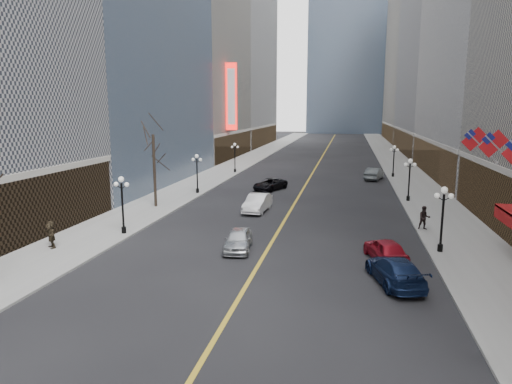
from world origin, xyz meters
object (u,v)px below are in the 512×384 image
at_px(streetlamp_east_1, 443,212).
at_px(streetlamp_west_1, 122,199).
at_px(streetlamp_west_2, 197,169).
at_px(car_sb_near, 395,271).
at_px(car_nb_far, 270,184).
at_px(car_sb_mid, 386,250).
at_px(car_nb_mid, 257,203).
at_px(car_nb_near, 238,240).
at_px(streetlamp_east_2, 409,175).
at_px(car_sb_far, 374,174).
at_px(streetlamp_west_3, 235,154).
at_px(streetlamp_east_3, 394,158).

xyz_separation_m(streetlamp_east_1, streetlamp_west_1, (-23.60, 0.00, 0.00)).
distance_m(streetlamp_west_2, car_sb_near, 31.60).
relative_size(car_nb_far, car_sb_mid, 1.15).
height_order(car_nb_mid, car_nb_far, car_nb_mid).
distance_m(streetlamp_east_1, car_nb_near, 14.11).
height_order(streetlamp_east_2, car_sb_near, streetlamp_east_2).
height_order(streetlamp_east_2, car_nb_near, streetlamp_east_2).
height_order(streetlamp_east_1, car_sb_far, streetlamp_east_1).
relative_size(car_nb_far, car_sb_far, 1.01).
distance_m(streetlamp_east_1, car_nb_far, 27.37).
height_order(streetlamp_east_1, streetlamp_west_2, same).
bearing_deg(streetlamp_east_1, car_sb_near, -119.39).
height_order(streetlamp_west_2, streetlamp_west_3, same).
distance_m(streetlamp_east_2, car_sb_near, 24.72).
relative_size(streetlamp_east_2, streetlamp_west_2, 1.00).
bearing_deg(car_sb_far, car_nb_near, 87.23).
bearing_deg(car_nb_near, streetlamp_west_1, 161.76).
height_order(streetlamp_east_3, streetlamp_west_1, same).
relative_size(streetlamp_west_1, car_sb_far, 0.88).
height_order(car_sb_mid, car_sb_far, car_sb_far).
height_order(car_nb_near, car_sb_mid, car_sb_mid).
bearing_deg(car_nb_near, car_nb_mid, 88.33).
height_order(streetlamp_west_1, car_sb_far, streetlamp_west_1).
bearing_deg(streetlamp_east_2, car_sb_near, -98.37).
height_order(streetlamp_west_3, car_nb_far, streetlamp_west_3).
bearing_deg(streetlamp_west_2, car_sb_near, -50.59).
distance_m(streetlamp_east_2, streetlamp_west_1, 29.68).
distance_m(streetlamp_east_3, car_sb_far, 4.43).
distance_m(streetlamp_east_1, car_sb_mid, 4.98).
relative_size(streetlamp_west_3, car_nb_far, 0.88).
distance_m(car_nb_near, car_nb_mid, 12.34).
xyz_separation_m(streetlamp_east_1, car_sb_far, (-2.80, 33.25, -2.06)).
relative_size(streetlamp_east_2, car_sb_mid, 1.00).
bearing_deg(streetlamp_east_1, car_nb_near, -171.81).
bearing_deg(car_sb_far, streetlamp_east_1, 109.38).
bearing_deg(car_nb_far, streetlamp_east_3, 63.78).
relative_size(car_nb_near, car_nb_mid, 0.86).
distance_m(streetlamp_east_1, streetlamp_east_3, 36.00).
xyz_separation_m(streetlamp_east_3, car_sb_near, (-3.58, -42.36, -2.12)).
relative_size(streetlamp_east_2, car_nb_mid, 0.88).
xyz_separation_m(streetlamp_west_3, car_sb_far, (20.80, -2.75, -2.06)).
bearing_deg(streetlamp_west_2, car_nb_mid, -41.50).
bearing_deg(car_nb_mid, car_nb_near, -81.43).
distance_m(streetlamp_west_3, car_nb_mid, 27.21).
xyz_separation_m(streetlamp_east_2, car_sb_far, (-2.80, 15.25, -2.06)).
relative_size(car_nb_near, car_nb_far, 0.86).
height_order(streetlamp_west_2, car_sb_mid, streetlamp_west_2).
bearing_deg(car_sb_near, car_sb_mid, -101.74).
relative_size(streetlamp_west_3, car_nb_near, 1.02).
relative_size(streetlamp_west_2, car_nb_mid, 0.88).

